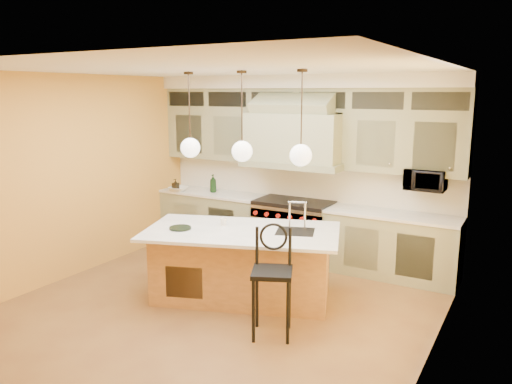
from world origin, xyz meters
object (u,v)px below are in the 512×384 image
Objects in this scene: counter_stool at (272,273)px; microwave at (426,180)px; kitchen_island at (243,262)px; range at (294,230)px.

microwave is (1.06, 2.52, 0.74)m from counter_stool.
kitchen_island is 2.22× the size of counter_stool.
counter_stool is (0.89, -2.41, 0.22)m from range.
range is at bearing -176.88° from microwave.
counter_stool is at bearing -112.88° from microwave.
kitchen_island is (0.08, -1.69, -0.01)m from range.
kitchen_island reaches higher than counter_stool.
microwave is at bearing 43.43° from counter_stool.
range is 1.70m from kitchen_island.
kitchen_island is 5.05× the size of microwave.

